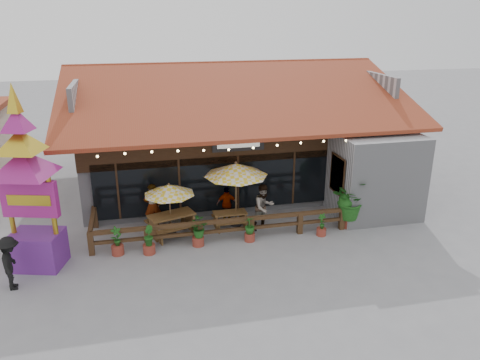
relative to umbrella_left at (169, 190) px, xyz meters
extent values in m
plane|color=gray|center=(3.52, -0.61, -1.87)|extent=(100.00, 100.00, 0.00)
cube|color=#AAABAF|center=(3.52, 6.39, 0.13)|extent=(14.00, 10.00, 4.00)
cube|color=#382211|center=(2.02, 1.31, 1.33)|extent=(11.00, 0.16, 1.60)
cube|color=black|center=(2.02, 1.29, -0.37)|extent=(10.00, 0.12, 2.40)
cube|color=#FFB072|center=(2.02, 1.49, -0.37)|extent=(9.80, 0.05, 2.20)
cube|color=#AAABAF|center=(8.77, 0.04, -0.07)|extent=(3.50, 2.70, 3.60)
cube|color=red|center=(6.96, -0.11, 0.13)|extent=(0.06, 1.20, 1.50)
cube|color=#382211|center=(6.95, -0.11, 0.13)|extent=(0.04, 1.34, 1.64)
cube|color=brown|center=(3.52, 2.89, 3.03)|extent=(15.50, 7.05, 2.37)
cube|color=brown|center=(3.52, 9.89, 3.03)|extent=(15.50, 7.05, 2.37)
cube|color=brown|center=(3.52, 6.39, 4.15)|extent=(15.50, 0.30, 0.12)
cube|color=#AAABAF|center=(-3.48, 6.39, 2.83)|extent=(0.20, 9.00, 1.80)
cube|color=#AAABAF|center=(10.52, 6.39, 2.83)|extent=(0.20, 9.00, 1.80)
cube|color=black|center=(3.02, 1.19, 1.33)|extent=(2.20, 0.10, 0.55)
cube|color=silver|center=(3.02, 1.13, 1.33)|extent=(1.80, 0.02, 0.25)
cube|color=#382211|center=(-1.98, 1.25, -0.37)|extent=(0.08, 0.08, 2.40)
cube|color=#382211|center=(0.52, 1.25, -0.37)|extent=(0.08, 0.08, 2.40)
cube|color=#382211|center=(3.02, 1.25, -0.37)|extent=(0.08, 0.08, 2.40)
cube|color=#382211|center=(5.52, 1.25, -0.37)|extent=(0.08, 0.08, 2.40)
sphere|color=#ECCA81|center=(-2.48, -0.53, 1.68)|extent=(0.09, 0.09, 0.09)
sphere|color=#ECCA81|center=(-1.53, -0.53, 1.71)|extent=(0.09, 0.09, 0.09)
sphere|color=#ECCA81|center=(-0.58, -0.53, 1.72)|extent=(0.09, 0.09, 0.09)
sphere|color=#ECCA81|center=(0.37, -0.53, 1.70)|extent=(0.09, 0.09, 0.09)
sphere|color=#ECCA81|center=(1.32, -0.53, 1.65)|extent=(0.09, 0.09, 0.09)
sphere|color=#ECCA81|center=(2.27, -0.53, 1.63)|extent=(0.09, 0.09, 0.09)
sphere|color=#ECCA81|center=(3.22, -0.53, 1.64)|extent=(0.09, 0.09, 0.09)
sphere|color=#ECCA81|center=(4.17, -0.53, 1.68)|extent=(0.09, 0.09, 0.09)
sphere|color=#ECCA81|center=(5.12, -0.53, 1.72)|extent=(0.09, 0.09, 0.09)
sphere|color=#ECCA81|center=(6.07, -0.53, 1.72)|extent=(0.09, 0.09, 0.09)
sphere|color=#ECCA81|center=(7.02, -0.53, 1.70)|extent=(0.09, 0.09, 0.09)
cube|color=#4A301A|center=(-2.98, -1.11, -1.42)|extent=(0.20, 0.20, 0.90)
cube|color=#4A301A|center=(-0.98, -1.11, -1.42)|extent=(0.20, 0.20, 0.90)
cube|color=#4A301A|center=(1.02, -1.11, -1.42)|extent=(0.20, 0.20, 0.90)
cube|color=#4A301A|center=(3.02, -1.11, -1.42)|extent=(0.20, 0.20, 0.90)
cube|color=#4A301A|center=(5.02, -1.11, -1.42)|extent=(0.20, 0.20, 0.90)
cube|color=#4A301A|center=(6.82, -1.11, -1.42)|extent=(0.20, 0.20, 0.90)
cube|color=#4A301A|center=(1.92, -1.11, -1.02)|extent=(9.80, 0.16, 0.14)
cube|color=#4A301A|center=(1.92, -1.11, -1.42)|extent=(9.80, 0.12, 0.12)
cube|color=#4A301A|center=(-2.98, 0.14, -1.02)|extent=(0.16, 2.50, 0.14)
cube|color=#4A301A|center=(-2.98, 1.29, -1.42)|extent=(0.20, 0.20, 0.90)
cylinder|color=brown|center=(0.00, 0.00, -0.87)|extent=(0.05, 0.05, 2.02)
cone|color=yellow|center=(0.00, 0.00, 0.01)|extent=(2.64, 2.64, 0.39)
sphere|color=brown|center=(0.00, 0.00, 0.23)|extent=(0.09, 0.09, 0.09)
cylinder|color=black|center=(0.00, 0.00, -1.85)|extent=(0.39, 0.39, 0.05)
cylinder|color=brown|center=(2.71, 0.24, -0.58)|extent=(0.07, 0.07, 2.60)
cone|color=yellow|center=(2.71, 0.24, 0.55)|extent=(2.79, 2.79, 0.51)
sphere|color=brown|center=(2.71, 0.24, 0.84)|extent=(0.11, 0.11, 0.11)
cylinder|color=black|center=(2.71, 0.24, -1.84)|extent=(0.50, 0.50, 0.07)
cube|color=brown|center=(0.04, -0.03, -1.05)|extent=(1.95, 1.34, 0.07)
cube|color=brown|center=(-0.70, -0.28, -1.46)|extent=(0.33, 0.77, 0.82)
cube|color=brown|center=(0.78, 0.21, -1.46)|extent=(0.33, 0.77, 0.82)
cube|color=brown|center=(0.23, -0.62, -1.39)|extent=(1.79, 0.85, 0.06)
cube|color=brown|center=(-0.15, 0.55, -1.39)|extent=(1.79, 0.85, 0.06)
cube|color=brown|center=(2.42, 0.10, -1.24)|extent=(1.37, 0.66, 0.05)
cube|color=brown|center=(1.82, 0.09, -1.56)|extent=(0.08, 0.60, 0.63)
cube|color=brown|center=(3.02, 0.11, -1.56)|extent=(0.08, 0.60, 0.63)
cube|color=brown|center=(2.43, -0.37, -1.50)|extent=(1.37, 0.26, 0.04)
cube|color=brown|center=(2.41, 0.57, -1.50)|extent=(1.37, 0.26, 0.04)
cube|color=#622382|center=(-4.70, -1.52, -1.25)|extent=(1.96, 1.67, 1.26)
cube|color=#981C74|center=(-4.70, -1.52, 0.64)|extent=(1.89, 0.77, 1.26)
cube|color=gold|center=(-4.70, -1.67, 0.64)|extent=(1.42, 0.43, 0.37)
cylinder|color=gold|center=(-5.43, -1.52, 0.43)|extent=(0.17, 0.17, 2.10)
cylinder|color=gold|center=(-3.96, -1.52, 0.43)|extent=(0.17, 0.17, 2.10)
pyramid|color=#981C74|center=(-4.70, -1.52, 2.32)|extent=(3.11, 3.11, 0.84)
pyramid|color=gold|center=(-4.70, -1.52, 3.00)|extent=(2.20, 2.20, 0.73)
pyramid|color=#981C74|center=(-4.70, -1.52, 3.69)|extent=(1.43, 1.43, 0.73)
pyramid|color=gold|center=(-4.70, -1.52, 4.47)|extent=(0.65, 0.65, 0.94)
cylinder|color=maroon|center=(7.17, -0.98, -1.67)|extent=(0.55, 0.55, 0.40)
imported|color=#1D5E1B|center=(7.17, -0.98, -0.65)|extent=(1.95, 1.90, 1.64)
sphere|color=#1D5E1B|center=(7.31, -1.08, -0.96)|extent=(0.55, 0.55, 0.55)
sphere|color=#1D5E1B|center=(7.06, -0.86, -0.78)|extent=(0.47, 0.47, 0.47)
imported|color=#382211|center=(-0.66, 0.83, -0.93)|extent=(0.76, 0.58, 1.88)
imported|color=#382211|center=(3.72, -0.40, -0.91)|extent=(1.12, 1.00, 1.93)
imported|color=#382211|center=(2.44, 0.79, -1.13)|extent=(0.92, 0.51, 1.49)
imported|color=black|center=(-5.25, -2.84, -0.98)|extent=(0.84, 1.25, 1.79)
cylinder|color=maroon|center=(-2.05, -1.30, -1.70)|extent=(0.45, 0.45, 0.36)
imported|color=#1D5E1B|center=(-2.05, -1.30, -1.15)|extent=(0.47, 0.42, 0.74)
cylinder|color=maroon|center=(-0.93, -1.48, -1.70)|extent=(0.45, 0.45, 0.36)
imported|color=#1D5E1B|center=(-0.93, -1.48, -1.15)|extent=(0.39, 0.45, 0.74)
cylinder|color=maroon|center=(0.91, -1.25, -1.70)|extent=(0.45, 0.45, 0.36)
imported|color=#1D5E1B|center=(0.91, -1.25, -1.15)|extent=(0.87, 0.88, 0.74)
cylinder|color=maroon|center=(2.91, -1.31, -1.71)|extent=(0.41, 0.41, 0.33)
imported|color=#1D5E1B|center=(2.91, -1.31, -1.21)|extent=(0.47, 0.47, 0.67)
cylinder|color=maroon|center=(5.80, -1.48, -1.72)|extent=(0.38, 0.38, 0.31)
imported|color=#1D5E1B|center=(5.80, -1.48, -1.25)|extent=(0.34, 0.40, 0.63)
camera|label=1|loc=(-1.06, -17.12, 6.45)|focal=35.00mm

